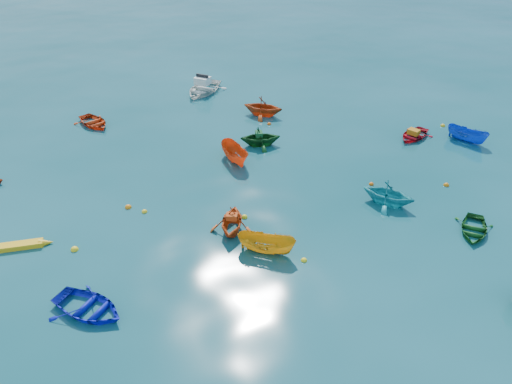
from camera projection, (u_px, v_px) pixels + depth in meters
name	position (u px, v px, depth m)	size (l,w,h in m)	color
ground	(297.00, 247.00, 25.14)	(160.00, 160.00, 0.00)	#093F47
dinghy_blue_sw	(89.00, 312.00, 21.41)	(2.42, 3.38, 0.70)	#0E18B3
dinghy_orange_w	(232.00, 230.00, 26.34)	(2.32, 2.69, 1.42)	#CE4713
sampan_yellow_mid	(266.00, 252.00, 24.82)	(1.11, 2.96, 1.14)	orange
dinghy_green_e	(473.00, 232.00, 26.22)	(2.00, 2.79, 0.58)	#114C18
dinghy_cyan_se	(387.00, 204.00, 28.48)	(2.52, 2.93, 1.54)	teal
sampan_orange_n	(235.00, 161.00, 32.72)	(1.20, 3.19, 1.23)	#EE4E16
dinghy_green_n	(260.00, 145.00, 34.65)	(2.37, 2.75, 1.45)	#10481A
dinghy_red_ne	(413.00, 138.00, 35.66)	(2.08, 2.91, 0.60)	#B20E1B
sampan_blue_far	(466.00, 141.00, 35.20)	(1.10, 2.91, 1.13)	blue
dinghy_red_far	(94.00, 125.00, 37.46)	(2.29, 3.20, 0.66)	red
dinghy_orange_far	(263.00, 115.00, 38.99)	(2.65, 3.08, 1.62)	#B83C11
kayak_yellow	(14.00, 248.00, 25.04)	(0.52, 3.59, 0.35)	yellow
motorboat_white	(203.00, 92.00, 43.11)	(3.12, 4.36, 1.50)	silver
tarp_orange_a	(232.00, 216.00, 25.92)	(0.58, 0.44, 0.28)	#CB4414
tarp_green_b	(259.00, 134.00, 34.17)	(0.63, 0.48, 0.30)	#134F24
tarp_orange_b	(414.00, 132.00, 35.33)	(0.76, 0.57, 0.37)	#C07313
buoy_ye_a	(304.00, 261.00, 24.26)	(0.30, 0.30, 0.30)	yellow
buoy_or_b	(371.00, 185.00, 30.23)	(0.31, 0.31, 0.31)	#E0590C
buoy_ye_b	(75.00, 250.00, 24.95)	(0.39, 0.39, 0.39)	yellow
buoy_or_c	(128.00, 208.00, 28.13)	(0.37, 0.37, 0.37)	orange
buoy_ye_c	(244.00, 217.00, 27.32)	(0.34, 0.34, 0.34)	yellow
buoy_or_d	(446.00, 185.00, 30.14)	(0.35, 0.35, 0.35)	#D06E0B
buoy_ye_d	(145.00, 212.00, 27.76)	(0.31, 0.31, 0.31)	yellow
buoy_or_e	(269.00, 124.00, 37.55)	(0.32, 0.32, 0.32)	#D24D0B
buoy_ye_e	(443.00, 126.00, 37.30)	(0.34, 0.34, 0.34)	yellow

